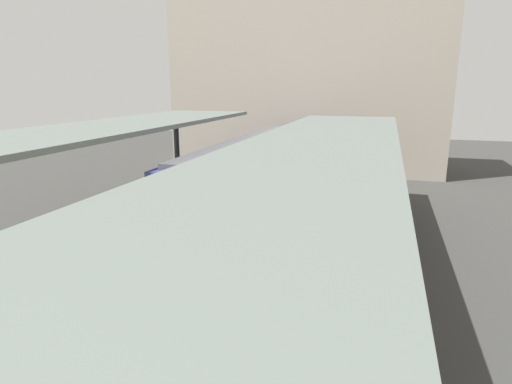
# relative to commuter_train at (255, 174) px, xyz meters

# --- Properties ---
(ground_plane) EXTENTS (80.00, 80.00, 0.00)m
(ground_plane) POSITION_rel_commuter_train_xyz_m (0.00, -7.82, -1.73)
(ground_plane) COLOR #383835
(platform_left) EXTENTS (4.40, 28.00, 1.00)m
(platform_left) POSITION_rel_commuter_train_xyz_m (-3.80, -7.82, -1.23)
(platform_left) COLOR gray
(platform_left) RESTS_ON ground_plane
(platform_right) EXTENTS (4.40, 28.00, 1.00)m
(platform_right) POSITION_rel_commuter_train_xyz_m (3.80, -7.82, -1.23)
(platform_right) COLOR gray
(platform_right) RESTS_ON ground_plane
(track_ballast) EXTENTS (3.20, 28.00, 0.20)m
(track_ballast) POSITION_rel_commuter_train_xyz_m (0.00, -7.82, -1.63)
(track_ballast) COLOR #59544C
(track_ballast) RESTS_ON ground_plane
(rail_near_side) EXTENTS (0.08, 28.00, 0.14)m
(rail_near_side) POSITION_rel_commuter_train_xyz_m (-0.72, -7.82, -1.46)
(rail_near_side) COLOR slate
(rail_near_side) RESTS_ON track_ballast
(rail_far_side) EXTENTS (0.08, 28.00, 0.14)m
(rail_far_side) POSITION_rel_commuter_train_xyz_m (0.72, -7.82, -1.46)
(rail_far_side) COLOR slate
(rail_far_side) RESTS_ON track_ballast
(commuter_train) EXTENTS (2.78, 14.30, 3.10)m
(commuter_train) POSITION_rel_commuter_train_xyz_m (0.00, 0.00, 0.00)
(commuter_train) COLOR #38428C
(commuter_train) RESTS_ON track_ballast
(canopy_left) EXTENTS (4.18, 21.00, 3.28)m
(canopy_left) POSITION_rel_commuter_train_xyz_m (-3.80, -6.42, 2.43)
(canopy_left) COLOR #333335
(canopy_left) RESTS_ON platform_left
(canopy_right) EXTENTS (4.18, 21.00, 3.13)m
(canopy_right) POSITION_rel_commuter_train_xyz_m (3.80, -6.42, 2.29)
(canopy_right) COLOR #333335
(canopy_right) RESTS_ON platform_right
(platform_bench) EXTENTS (1.40, 0.41, 0.86)m
(platform_bench) POSITION_rel_commuter_train_xyz_m (3.91, -4.94, -0.26)
(platform_bench) COLOR black
(platform_bench) RESTS_ON platform_right
(platform_sign) EXTENTS (0.90, 0.08, 2.21)m
(platform_sign) POSITION_rel_commuter_train_xyz_m (5.24, -9.18, 0.90)
(platform_sign) COLOR #262628
(platform_sign) RESTS_ON platform_right
(litter_bin) EXTENTS (0.44, 0.44, 0.80)m
(litter_bin) POSITION_rel_commuter_train_xyz_m (3.21, -7.21, -0.33)
(litter_bin) COLOR #2D2D30
(litter_bin) RESTS_ON platform_right
(passenger_near_bench) EXTENTS (0.36, 0.36, 1.76)m
(passenger_near_bench) POSITION_rel_commuter_train_xyz_m (4.30, -10.09, 0.19)
(passenger_near_bench) COLOR #386B3D
(passenger_near_bench) RESTS_ON platform_right
(passenger_mid_platform) EXTENTS (0.36, 0.36, 1.73)m
(passenger_mid_platform) POSITION_rel_commuter_train_xyz_m (5.27, -11.61, 0.17)
(passenger_mid_platform) COLOR maroon
(passenger_mid_platform) RESTS_ON platform_right
(station_building_backdrop) EXTENTS (18.00, 6.00, 11.00)m
(station_building_backdrop) POSITION_rel_commuter_train_xyz_m (0.14, 12.18, 3.77)
(station_building_backdrop) COLOR #A89E8E
(station_building_backdrop) RESTS_ON ground_plane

